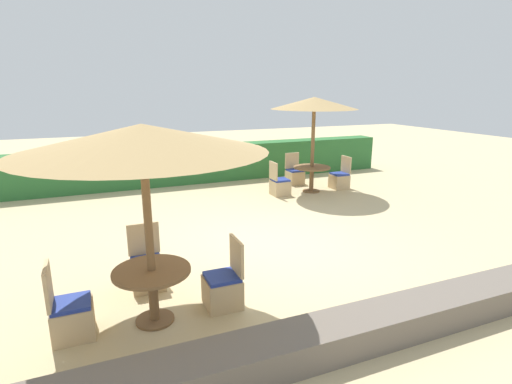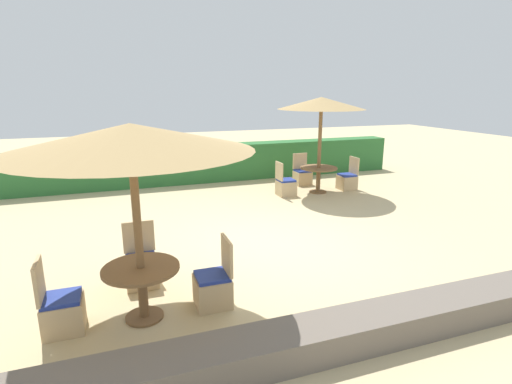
{
  "view_description": "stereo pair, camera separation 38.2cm",
  "coord_description": "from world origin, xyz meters",
  "px_view_note": "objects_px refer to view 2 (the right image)",
  "views": [
    {
      "loc": [
        -2.85,
        -6.29,
        2.85
      ],
      "look_at": [
        0.0,
        0.6,
        0.9
      ],
      "focal_mm": 28.0,
      "sensor_mm": 36.0,
      "label": 1
    },
    {
      "loc": [
        -2.49,
        -6.42,
        2.85
      ],
      "look_at": [
        0.0,
        0.6,
        0.9
      ],
      "focal_mm": 28.0,
      "sensor_mm": 36.0,
      "label": 2
    }
  ],
  "objects_px": {
    "round_table_front_left": "(142,280)",
    "patio_chair_front_left_west": "(62,311)",
    "patio_chair_front_left_north": "(142,268)",
    "patio_chair_back_right_east": "(347,180)",
    "patio_chair_back_right_west": "(285,186)",
    "round_table_back_right": "(319,173)",
    "patio_chair_front_left_east": "(214,287)",
    "parasol_front_left": "(130,138)",
    "patio_chair_back_right_north": "(302,176)",
    "parasol_back_right": "(321,104)"
  },
  "relations": [
    {
      "from": "round_table_front_left",
      "to": "patio_chair_front_left_west",
      "type": "distance_m",
      "value": 0.98
    },
    {
      "from": "patio_chair_front_left_north",
      "to": "patio_chair_back_right_east",
      "type": "bearing_deg",
      "value": -146.4
    },
    {
      "from": "patio_chair_back_right_west",
      "to": "round_table_back_right",
      "type": "bearing_deg",
      "value": 90.15
    },
    {
      "from": "patio_chair_back_right_west",
      "to": "patio_chair_back_right_east",
      "type": "bearing_deg",
      "value": 90.91
    },
    {
      "from": "patio_chair_back_right_west",
      "to": "patio_chair_front_left_west",
      "type": "distance_m",
      "value": 7.02
    },
    {
      "from": "patio_chair_back_right_east",
      "to": "patio_chair_back_right_west",
      "type": "height_order",
      "value": "same"
    },
    {
      "from": "patio_chair_front_left_east",
      "to": "round_table_front_left",
      "type": "bearing_deg",
      "value": 90.88
    },
    {
      "from": "patio_chair_back_right_west",
      "to": "patio_chair_front_left_east",
      "type": "relative_size",
      "value": 1.0
    },
    {
      "from": "patio_chair_back_right_east",
      "to": "parasol_front_left",
      "type": "distance_m",
      "value": 8.09
    },
    {
      "from": "round_table_back_right",
      "to": "parasol_front_left",
      "type": "xyz_separation_m",
      "value": [
        -5.11,
        -4.91,
        1.74
      ]
    },
    {
      "from": "round_table_back_right",
      "to": "parasol_front_left",
      "type": "relative_size",
      "value": 0.36
    },
    {
      "from": "patio_chair_front_left_east",
      "to": "patio_chair_back_right_north",
      "type": "bearing_deg",
      "value": -35.33
    },
    {
      "from": "patio_chair_back_right_east",
      "to": "patio_chair_front_left_west",
      "type": "height_order",
      "value": "same"
    },
    {
      "from": "patio_chair_back_right_east",
      "to": "parasol_front_left",
      "type": "xyz_separation_m",
      "value": [
        -6.07,
        -4.94,
        2.03
      ]
    },
    {
      "from": "round_table_back_right",
      "to": "round_table_front_left",
      "type": "distance_m",
      "value": 7.09
    },
    {
      "from": "patio_chair_back_right_west",
      "to": "patio_chair_front_left_north",
      "type": "xyz_separation_m",
      "value": [
        -4.06,
        -3.97,
        0.0
      ]
    },
    {
      "from": "patio_chair_back_right_east",
      "to": "patio_chair_front_left_west",
      "type": "distance_m",
      "value": 8.56
    },
    {
      "from": "parasol_back_right",
      "to": "patio_chair_back_right_west",
      "type": "distance_m",
      "value": 2.4
    },
    {
      "from": "patio_chair_front_left_east",
      "to": "patio_chair_front_left_north",
      "type": "bearing_deg",
      "value": 43.34
    },
    {
      "from": "parasol_back_right",
      "to": "patio_chair_back_right_west",
      "type": "relative_size",
      "value": 2.81
    },
    {
      "from": "round_table_back_right",
      "to": "parasol_front_left",
      "type": "bearing_deg",
      "value": -136.11
    },
    {
      "from": "parasol_front_left",
      "to": "patio_chair_front_left_west",
      "type": "bearing_deg",
      "value": 177.32
    },
    {
      "from": "patio_chair_front_left_west",
      "to": "patio_chair_back_right_north",
      "type": "bearing_deg",
      "value": 134.18
    },
    {
      "from": "round_table_front_left",
      "to": "patio_chair_front_left_east",
      "type": "bearing_deg",
      "value": 0.88
    },
    {
      "from": "round_table_back_right",
      "to": "parasol_front_left",
      "type": "distance_m",
      "value": 7.3
    },
    {
      "from": "patio_chair_back_right_east",
      "to": "parasol_back_right",
      "type": "bearing_deg",
      "value": 91.7
    },
    {
      "from": "patio_chair_front_left_west",
      "to": "patio_chair_front_left_east",
      "type": "height_order",
      "value": "same"
    },
    {
      "from": "round_table_front_left",
      "to": "patio_chair_front_left_west",
      "type": "bearing_deg",
      "value": 177.32
    },
    {
      "from": "patio_chair_back_right_north",
      "to": "round_table_front_left",
      "type": "distance_m",
      "value": 7.83
    },
    {
      "from": "patio_chair_back_right_north",
      "to": "patio_chair_back_right_west",
      "type": "bearing_deg",
      "value": 45.44
    },
    {
      "from": "round_table_back_right",
      "to": "patio_chair_back_right_north",
      "type": "xyz_separation_m",
      "value": [
        -0.0,
        1.01,
        -0.29
      ]
    },
    {
      "from": "parasol_back_right",
      "to": "patio_chair_front_left_east",
      "type": "xyz_separation_m",
      "value": [
        -4.19,
        -4.9,
        -2.18
      ]
    },
    {
      "from": "parasol_back_right",
      "to": "patio_chair_back_right_north",
      "type": "height_order",
      "value": "parasol_back_right"
    },
    {
      "from": "patio_chair_front_left_north",
      "to": "parasol_front_left",
      "type": "bearing_deg",
      "value": 87.27
    },
    {
      "from": "patio_chair_back_right_east",
      "to": "patio_chair_back_right_north",
      "type": "distance_m",
      "value": 1.38
    },
    {
      "from": "patio_chair_back_right_west",
      "to": "patio_chair_front_left_east",
      "type": "height_order",
      "value": "same"
    },
    {
      "from": "patio_chair_back_right_east",
      "to": "round_table_front_left",
      "type": "distance_m",
      "value": 7.84
    },
    {
      "from": "parasol_back_right",
      "to": "patio_chair_front_left_west",
      "type": "bearing_deg",
      "value": -141.18
    },
    {
      "from": "patio_chair_front_left_west",
      "to": "patio_chair_front_left_east",
      "type": "relative_size",
      "value": 1.0
    },
    {
      "from": "parasol_back_right",
      "to": "parasol_front_left",
      "type": "bearing_deg",
      "value": -136.11
    },
    {
      "from": "round_table_back_right",
      "to": "patio_chair_back_right_east",
      "type": "relative_size",
      "value": 1.1
    },
    {
      "from": "parasol_back_right",
      "to": "parasol_front_left",
      "type": "xyz_separation_m",
      "value": [
        -5.11,
        -4.91,
        -0.14
      ]
    },
    {
      "from": "patio_chair_back_right_east",
      "to": "patio_chair_front_left_east",
      "type": "distance_m",
      "value": 7.13
    },
    {
      "from": "patio_chair_back_right_east",
      "to": "patio_chair_front_left_north",
      "type": "bearing_deg",
      "value": 123.6
    },
    {
      "from": "parasol_back_right",
      "to": "round_table_front_left",
      "type": "bearing_deg",
      "value": -136.11
    },
    {
      "from": "patio_chair_front_left_north",
      "to": "patio_chair_front_left_west",
      "type": "relative_size",
      "value": 1.0
    },
    {
      "from": "patio_chair_back_right_west",
      "to": "patio_chair_front_left_west",
      "type": "bearing_deg",
      "value": -46.08
    },
    {
      "from": "patio_chair_back_right_west",
      "to": "patio_chair_front_left_north",
      "type": "distance_m",
      "value": 5.68
    },
    {
      "from": "patio_chair_back_right_east",
      "to": "patio_chair_back_right_north",
      "type": "relative_size",
      "value": 1.0
    },
    {
      "from": "parasol_back_right",
      "to": "patio_chair_back_right_north",
      "type": "distance_m",
      "value": 2.4
    }
  ]
}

